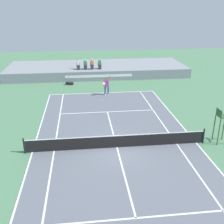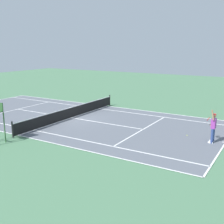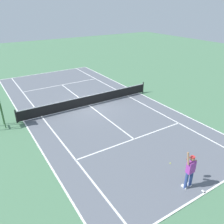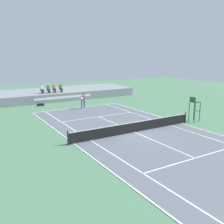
{
  "view_description": "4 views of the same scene",
  "coord_description": "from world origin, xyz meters",
  "px_view_note": "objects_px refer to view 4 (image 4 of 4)",
  "views": [
    {
      "loc": [
        -2.15,
        -15.67,
        8.93
      ],
      "look_at": [
        0.12,
        3.91,
        1.0
      ],
      "focal_mm": 43.56,
      "sensor_mm": 36.0,
      "label": 1
    },
    {
      "loc": [
        17.6,
        14.43,
        5.71
      ],
      "look_at": [
        0.12,
        3.91,
        1.0
      ],
      "focal_mm": 45.7,
      "sensor_mm": 36.0,
      "label": 2
    },
    {
      "loc": [
        7.95,
        16.32,
        8.05
      ],
      "look_at": [
        0.12,
        3.91,
        1.0
      ],
      "focal_mm": 36.69,
      "sensor_mm": 36.0,
      "label": 3
    },
    {
      "loc": [
        -12.21,
        -16.5,
        6.37
      ],
      "look_at": [
        0.12,
        3.91,
        1.0
      ],
      "focal_mm": 40.77,
      "sensor_mm": 36.0,
      "label": 4
    }
  ],
  "objects_px": {
    "spectator_seated_2": "(54,88)",
    "tennis_player": "(83,100)",
    "spectator_seated_3": "(61,88)",
    "umpire_chair": "(194,106)",
    "tennis_ball": "(85,111)",
    "spectator_seated_0": "(42,89)",
    "equipment_bag": "(41,105)",
    "spectator_seated_1": "(48,89)"
  },
  "relations": [
    {
      "from": "spectator_seated_2",
      "to": "umpire_chair",
      "type": "relative_size",
      "value": 0.52
    },
    {
      "from": "spectator_seated_0",
      "to": "spectator_seated_2",
      "type": "height_order",
      "value": "same"
    },
    {
      "from": "spectator_seated_0",
      "to": "spectator_seated_1",
      "type": "relative_size",
      "value": 1.0
    },
    {
      "from": "spectator_seated_3",
      "to": "tennis_player",
      "type": "bearing_deg",
      "value": -88.57
    },
    {
      "from": "tennis_ball",
      "to": "equipment_bag",
      "type": "relative_size",
      "value": 0.07
    },
    {
      "from": "spectator_seated_1",
      "to": "spectator_seated_0",
      "type": "bearing_deg",
      "value": 180.0
    },
    {
      "from": "tennis_ball",
      "to": "umpire_chair",
      "type": "distance_m",
      "value": 12.02
    },
    {
      "from": "equipment_bag",
      "to": "spectator_seated_3",
      "type": "bearing_deg",
      "value": 35.98
    },
    {
      "from": "spectator_seated_0",
      "to": "spectator_seated_2",
      "type": "bearing_deg",
      "value": 0.0
    },
    {
      "from": "spectator_seated_3",
      "to": "tennis_ball",
      "type": "distance_m",
      "value": 8.96
    },
    {
      "from": "spectator_seated_3",
      "to": "equipment_bag",
      "type": "bearing_deg",
      "value": -144.02
    },
    {
      "from": "tennis_player",
      "to": "equipment_bag",
      "type": "distance_m",
      "value": 5.93
    },
    {
      "from": "spectator_seated_0",
      "to": "spectator_seated_1",
      "type": "height_order",
      "value": "same"
    },
    {
      "from": "tennis_ball",
      "to": "umpire_chair",
      "type": "bearing_deg",
      "value": -52.5
    },
    {
      "from": "spectator_seated_1",
      "to": "umpire_chair",
      "type": "distance_m",
      "value": 20.18
    },
    {
      "from": "spectator_seated_2",
      "to": "spectator_seated_3",
      "type": "xyz_separation_m",
      "value": [
        0.98,
        0.0,
        0.0
      ]
    },
    {
      "from": "spectator_seated_2",
      "to": "spectator_seated_0",
      "type": "bearing_deg",
      "value": 180.0
    },
    {
      "from": "equipment_bag",
      "to": "spectator_seated_0",
      "type": "bearing_deg",
      "value": 68.25
    },
    {
      "from": "spectator_seated_2",
      "to": "spectator_seated_3",
      "type": "bearing_deg",
      "value": 0.0
    },
    {
      "from": "tennis_player",
      "to": "tennis_ball",
      "type": "distance_m",
      "value": 2.04
    },
    {
      "from": "tennis_ball",
      "to": "equipment_bag",
      "type": "bearing_deg",
      "value": 119.27
    },
    {
      "from": "spectator_seated_0",
      "to": "tennis_player",
      "type": "bearing_deg",
      "value": -67.93
    },
    {
      "from": "spectator_seated_0",
      "to": "spectator_seated_2",
      "type": "xyz_separation_m",
      "value": [
        1.72,
        0.0,
        0.0
      ]
    },
    {
      "from": "spectator_seated_3",
      "to": "tennis_player",
      "type": "relative_size",
      "value": 0.61
    },
    {
      "from": "umpire_chair",
      "to": "tennis_player",
      "type": "bearing_deg",
      "value": 120.86
    },
    {
      "from": "spectator_seated_0",
      "to": "tennis_ball",
      "type": "relative_size",
      "value": 18.6
    },
    {
      "from": "spectator_seated_3",
      "to": "umpire_chair",
      "type": "distance_m",
      "value": 19.48
    },
    {
      "from": "spectator_seated_2",
      "to": "spectator_seated_1",
      "type": "bearing_deg",
      "value": 180.0
    },
    {
      "from": "tennis_player",
      "to": "umpire_chair",
      "type": "bearing_deg",
      "value": -59.14
    },
    {
      "from": "tennis_ball",
      "to": "equipment_bag",
      "type": "height_order",
      "value": "equipment_bag"
    },
    {
      "from": "spectator_seated_1",
      "to": "equipment_bag",
      "type": "distance_m",
      "value": 3.76
    },
    {
      "from": "spectator_seated_3",
      "to": "equipment_bag",
      "type": "height_order",
      "value": "spectator_seated_3"
    },
    {
      "from": "spectator_seated_2",
      "to": "tennis_player",
      "type": "xyz_separation_m",
      "value": [
        1.15,
        -7.08,
        -0.79
      ]
    },
    {
      "from": "spectator_seated_1",
      "to": "equipment_bag",
      "type": "bearing_deg",
      "value": -125.87
    },
    {
      "from": "tennis_player",
      "to": "spectator_seated_3",
      "type": "bearing_deg",
      "value": 91.43
    },
    {
      "from": "tennis_ball",
      "to": "spectator_seated_3",
      "type": "bearing_deg",
      "value": 87.3
    },
    {
      "from": "spectator_seated_1",
      "to": "tennis_ball",
      "type": "distance_m",
      "value": 9.05
    },
    {
      "from": "spectator_seated_3",
      "to": "equipment_bag",
      "type": "relative_size",
      "value": 1.34
    },
    {
      "from": "spectator_seated_3",
      "to": "equipment_bag",
      "type": "distance_m",
      "value": 4.96
    },
    {
      "from": "spectator_seated_3",
      "to": "umpire_chair",
      "type": "relative_size",
      "value": 0.52
    },
    {
      "from": "spectator_seated_2",
      "to": "tennis_player",
      "type": "bearing_deg",
      "value": -80.76
    },
    {
      "from": "spectator_seated_0",
      "to": "tennis_ball",
      "type": "distance_m",
      "value": 9.23
    }
  ]
}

